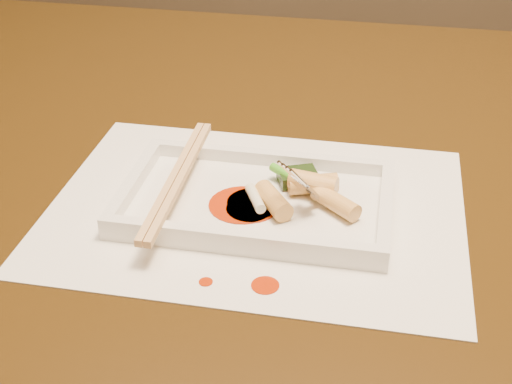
% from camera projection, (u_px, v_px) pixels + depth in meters
% --- Properties ---
extents(table, '(1.40, 0.90, 0.75)m').
position_uv_depth(table, '(240.00, 218.00, 0.86)').
color(table, black).
rests_on(table, ground).
extents(placemat, '(0.40, 0.30, 0.00)m').
position_uv_depth(placemat, '(256.00, 208.00, 0.70)').
color(placemat, white).
rests_on(placemat, table).
extents(sauce_splatter_a, '(0.02, 0.02, 0.00)m').
position_uv_depth(sauce_splatter_a, '(265.00, 285.00, 0.60)').
color(sauce_splatter_a, '#B22905').
rests_on(sauce_splatter_a, placemat).
extents(sauce_splatter_b, '(0.01, 0.01, 0.00)m').
position_uv_depth(sauce_splatter_b, '(206.00, 282.00, 0.60)').
color(sauce_splatter_b, '#B22905').
rests_on(sauce_splatter_b, placemat).
extents(plate_base, '(0.26, 0.16, 0.01)m').
position_uv_depth(plate_base, '(256.00, 204.00, 0.69)').
color(plate_base, white).
rests_on(plate_base, placemat).
extents(plate_rim_far, '(0.26, 0.01, 0.01)m').
position_uv_depth(plate_rim_far, '(269.00, 158.00, 0.75)').
color(plate_rim_far, white).
rests_on(plate_rim_far, plate_base).
extents(plate_rim_near, '(0.26, 0.01, 0.01)m').
position_uv_depth(plate_rim_near, '(240.00, 239.00, 0.63)').
color(plate_rim_near, white).
rests_on(plate_rim_near, plate_base).
extents(plate_rim_left, '(0.01, 0.14, 0.01)m').
position_uv_depth(plate_rim_left, '(134.00, 182.00, 0.71)').
color(plate_rim_left, white).
rests_on(plate_rim_left, plate_base).
extents(plate_rim_right, '(0.01, 0.14, 0.01)m').
position_uv_depth(plate_rim_right, '(386.00, 208.00, 0.67)').
color(plate_rim_right, white).
rests_on(plate_rim_right, plate_base).
extents(veg_piece, '(0.05, 0.04, 0.01)m').
position_uv_depth(veg_piece, '(298.00, 177.00, 0.72)').
color(veg_piece, black).
rests_on(veg_piece, plate_base).
extents(scallion_white, '(0.03, 0.04, 0.01)m').
position_uv_depth(scallion_white, '(255.00, 198.00, 0.67)').
color(scallion_white, '#EAEACC').
rests_on(scallion_white, plate_base).
extents(scallion_green, '(0.07, 0.06, 0.01)m').
position_uv_depth(scallion_green, '(302.00, 183.00, 0.69)').
color(scallion_green, '#389F19').
rests_on(scallion_green, plate_base).
extents(chopstick_a, '(0.01, 0.22, 0.01)m').
position_uv_depth(chopstick_a, '(174.00, 177.00, 0.70)').
color(chopstick_a, tan).
rests_on(chopstick_a, plate_rim_near).
extents(chopstick_b, '(0.01, 0.22, 0.01)m').
position_uv_depth(chopstick_b, '(182.00, 178.00, 0.69)').
color(chopstick_b, tan).
rests_on(chopstick_b, plate_rim_near).
extents(fork, '(0.09, 0.10, 0.14)m').
position_uv_depth(fork, '(334.00, 131.00, 0.66)').
color(fork, silver).
rests_on(fork, plate_base).
extents(sauce_blob_0, '(0.05, 0.05, 0.00)m').
position_uv_depth(sauce_blob_0, '(254.00, 202.00, 0.69)').
color(sauce_blob_0, '#B22905').
rests_on(sauce_blob_0, plate_base).
extents(sauce_blob_1, '(0.07, 0.07, 0.00)m').
position_uv_depth(sauce_blob_1, '(243.00, 205.00, 0.68)').
color(sauce_blob_1, '#B22905').
rests_on(sauce_blob_1, plate_base).
extents(sauce_blob_2, '(0.05, 0.05, 0.00)m').
position_uv_depth(sauce_blob_2, '(251.00, 209.00, 0.68)').
color(sauce_blob_2, '#B22905').
rests_on(sauce_blob_2, plate_base).
extents(rice_cake_0, '(0.05, 0.03, 0.02)m').
position_uv_depth(rice_cake_0, '(313.00, 184.00, 0.70)').
color(rice_cake_0, '#E6BF6B').
rests_on(rice_cake_0, plate_base).
extents(rice_cake_1, '(0.04, 0.05, 0.02)m').
position_uv_depth(rice_cake_1, '(273.00, 201.00, 0.67)').
color(rice_cake_1, '#E6BF6B').
rests_on(rice_cake_1, plate_base).
extents(rice_cake_2, '(0.05, 0.03, 0.02)m').
position_uv_depth(rice_cake_2, '(313.00, 183.00, 0.69)').
color(rice_cake_2, '#E6BF6B').
rests_on(rice_cake_2, plate_base).
extents(rice_cake_3, '(0.05, 0.05, 0.02)m').
position_uv_depth(rice_cake_3, '(336.00, 202.00, 0.67)').
color(rice_cake_3, '#E6BF6B').
rests_on(rice_cake_3, plate_base).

